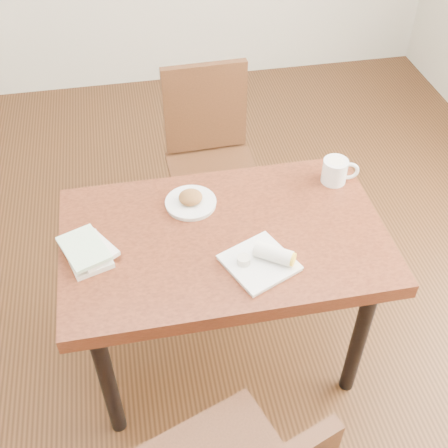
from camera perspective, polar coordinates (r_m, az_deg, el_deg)
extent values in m
cube|color=#472814|center=(2.61, 0.00, -12.89)|extent=(4.00, 5.00, 0.01)
cube|color=maroon|center=(2.04, 0.00, -1.62)|extent=(1.17, 0.73, 0.06)
cylinder|color=black|center=(2.17, -11.77, -15.25)|extent=(0.06, 0.06, 0.69)
cylinder|color=black|center=(2.29, 13.57, -11.17)|extent=(0.06, 0.06, 0.69)
cylinder|color=black|center=(2.49, -12.27, -4.95)|extent=(0.06, 0.06, 0.69)
cylinder|color=black|center=(2.59, 9.48, -1.93)|extent=(0.06, 0.06, 0.69)
cylinder|color=#492615|center=(2.16, 1.80, -20.78)|extent=(0.04, 0.04, 0.45)
cylinder|color=#462614|center=(3.05, 1.65, 3.95)|extent=(0.04, 0.04, 0.45)
cylinder|color=#462614|center=(3.00, -5.05, 2.95)|extent=(0.04, 0.04, 0.45)
cylinder|color=#462614|center=(2.79, 3.45, -0.66)|extent=(0.04, 0.04, 0.45)
cylinder|color=#462614|center=(2.74, -3.84, -1.84)|extent=(0.04, 0.04, 0.45)
cube|color=#462614|center=(2.73, -1.01, 5.02)|extent=(0.43, 0.43, 0.04)
cube|color=#462614|center=(2.73, -1.94, 11.72)|extent=(0.40, 0.05, 0.45)
cylinder|color=white|center=(2.14, -3.39, 2.10)|extent=(0.19, 0.19, 0.01)
cylinder|color=white|center=(2.13, -3.40, 2.28)|extent=(0.20, 0.20, 0.01)
ellipsoid|color=#B27538|center=(2.12, -3.42, 2.73)|extent=(0.10, 0.10, 0.05)
cylinder|color=white|center=(2.26, 11.17, 5.30)|extent=(0.10, 0.10, 0.10)
torus|color=white|center=(2.27, 12.59, 5.27)|extent=(0.08, 0.03, 0.08)
cylinder|color=tan|center=(2.23, 11.33, 6.21)|extent=(0.09, 0.09, 0.01)
cylinder|color=#F2E5CC|center=(2.23, 11.34, 6.28)|extent=(0.06, 0.06, 0.00)
cube|color=white|center=(1.92, 3.61, -4.04)|extent=(0.28, 0.28, 0.01)
cube|color=white|center=(1.91, 3.62, -3.86)|extent=(0.28, 0.28, 0.01)
cylinder|color=white|center=(1.90, 5.03, -3.02)|extent=(0.14, 0.12, 0.05)
cylinder|color=yellow|center=(1.89, 6.90, -3.57)|extent=(0.04, 0.05, 0.05)
cylinder|color=silver|center=(1.89, 2.00, -3.67)|extent=(0.05, 0.05, 0.03)
cylinder|color=red|center=(1.89, 2.01, -3.47)|extent=(0.04, 0.04, 0.01)
cube|color=white|center=(2.00, -13.74, -2.99)|extent=(0.19, 0.22, 0.02)
cube|color=silver|center=(1.99, -13.54, -2.41)|extent=(0.21, 0.23, 0.02)
cube|color=#8AD08B|center=(1.97, -14.05, -2.40)|extent=(0.19, 0.23, 0.01)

